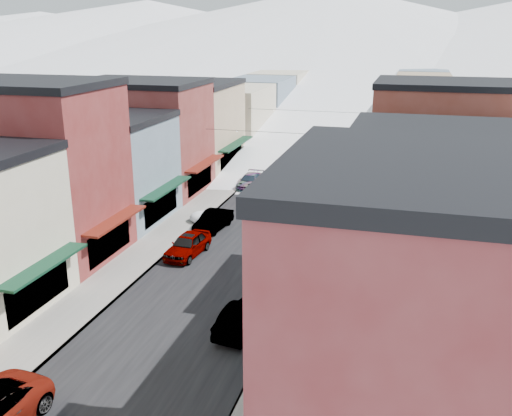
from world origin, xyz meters
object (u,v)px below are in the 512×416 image
Objects in this scene: car_silver_sedan at (188,245)px; car_dark_hatch at (213,221)px; car_green_sedan at (244,317)px; trash_can at (286,301)px; streetlamp_near at (303,237)px.

car_dark_hatch is (-0.06, 5.61, -0.04)m from car_silver_sedan.
car_green_sedan is 3.27m from trash_can.
car_silver_sedan is 5.45× the size of trash_can.
trash_can is 5.43m from streetlamp_near.
car_silver_sedan is 1.02× the size of car_dark_hatch.
trash_can is at bearing -90.00° from streetlamp_near.
trash_can is at bearing -31.07° from car_silver_sedan.
trash_can is 0.21× the size of streetlamp_near.
car_dark_hatch is 14.81m from trash_can.
car_silver_sedan is 1.00× the size of car_green_sedan.
streetlamp_near reaches higher than car_dark_hatch.
car_green_sedan is 1.16× the size of streetlamp_near.
car_silver_sedan is at bearing -45.29° from car_green_sedan.
car_green_sedan is at bearing -47.48° from car_silver_sedan.
car_silver_sedan reaches higher than car_green_sedan.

